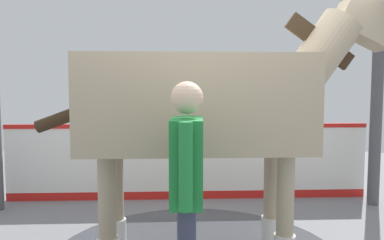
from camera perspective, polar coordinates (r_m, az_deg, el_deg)
barrier_wall at (r=5.59m, az=-0.53°, el=-6.82°), size 4.49×3.11×1.13m
roof_post_near at (r=5.82m, az=26.52°, el=1.10°), size 0.16×0.16×2.65m
horse at (r=3.55m, az=2.45°, el=2.05°), size 2.99×2.20×2.57m
handler at (r=2.66m, az=-0.77°, el=-9.59°), size 0.44×0.60×1.69m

